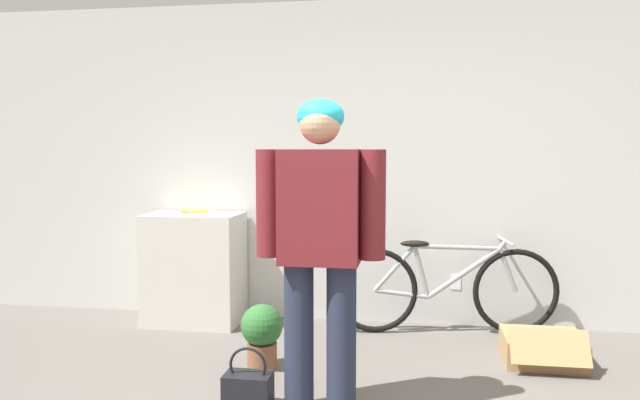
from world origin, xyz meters
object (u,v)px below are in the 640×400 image
at_px(bicycle, 445,288).
at_px(cardboard_box, 543,348).
at_px(person, 320,231).
at_px(potted_plant, 262,333).
at_px(banana, 195,211).
at_px(handbag, 248,389).

height_order(bicycle, cardboard_box, bicycle).
height_order(person, potted_plant, person).
bearing_deg(person, banana, 129.45).
bearing_deg(cardboard_box, handbag, -149.88).
distance_m(person, potted_plant, 1.05).
xyz_separation_m(bicycle, banana, (-2.01, 0.02, 0.56)).
xyz_separation_m(person, bicycle, (0.72, 1.54, -0.63)).
bearing_deg(bicycle, handbag, -132.83).
relative_size(cardboard_box, potted_plant, 1.28).
bearing_deg(banana, person, -50.44).
relative_size(bicycle, banana, 6.26).
height_order(banana, cardboard_box, banana).
bearing_deg(bicycle, potted_plant, -148.39).
bearing_deg(potted_plant, person, -50.28).
height_order(person, banana, person).
distance_m(person, cardboard_box, 1.88).
bearing_deg(person, bicycle, 64.84).
distance_m(bicycle, cardboard_box, 0.88).
distance_m(person, bicycle, 1.81).
bearing_deg(cardboard_box, bicycle, 137.79).
distance_m(banana, handbag, 2.00).
xyz_separation_m(banana, potted_plant, (0.82, -0.99, -0.68)).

